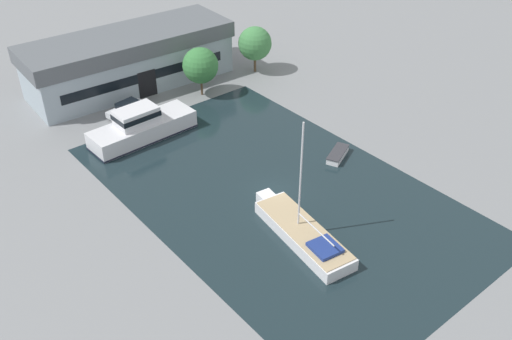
{
  "coord_description": "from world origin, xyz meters",
  "views": [
    {
      "loc": [
        -29.16,
        -32.32,
        32.13
      ],
      "look_at": [
        0.0,
        2.95,
        1.0
      ],
      "focal_mm": 40.0,
      "sensor_mm": 36.0,
      "label": 1
    }
  ],
  "objects_px": {
    "sailboat_moored": "(302,233)",
    "motor_cruiser": "(141,127)",
    "quay_tree_near_building": "(200,65)",
    "quay_tree_by_water": "(255,43)",
    "warehouse_building": "(130,59)",
    "small_dinghy": "(338,154)",
    "parked_car": "(127,109)"
  },
  "relations": [
    {
      "from": "warehouse_building",
      "to": "quay_tree_by_water",
      "type": "relative_size",
      "value": 4.31
    },
    {
      "from": "warehouse_building",
      "to": "sailboat_moored",
      "type": "relative_size",
      "value": 2.19
    },
    {
      "from": "warehouse_building",
      "to": "small_dinghy",
      "type": "height_order",
      "value": "warehouse_building"
    },
    {
      "from": "motor_cruiser",
      "to": "sailboat_moored",
      "type": "bearing_deg",
      "value": -176.88
    },
    {
      "from": "warehouse_building",
      "to": "motor_cruiser",
      "type": "height_order",
      "value": "warehouse_building"
    },
    {
      "from": "warehouse_building",
      "to": "parked_car",
      "type": "distance_m",
      "value": 8.66
    },
    {
      "from": "parked_car",
      "to": "motor_cruiser",
      "type": "relative_size",
      "value": 0.42
    },
    {
      "from": "quay_tree_by_water",
      "to": "sailboat_moored",
      "type": "distance_m",
      "value": 34.45
    },
    {
      "from": "motor_cruiser",
      "to": "small_dinghy",
      "type": "height_order",
      "value": "motor_cruiser"
    },
    {
      "from": "small_dinghy",
      "to": "sailboat_moored",
      "type": "bearing_deg",
      "value": 95.94
    },
    {
      "from": "parked_car",
      "to": "warehouse_building",
      "type": "bearing_deg",
      "value": -42.92
    },
    {
      "from": "quay_tree_by_water",
      "to": "parked_car",
      "type": "distance_m",
      "value": 19.43
    },
    {
      "from": "quay_tree_near_building",
      "to": "small_dinghy",
      "type": "bearing_deg",
      "value": -83.17
    },
    {
      "from": "motor_cruiser",
      "to": "small_dinghy",
      "type": "relative_size",
      "value": 3.06
    },
    {
      "from": "warehouse_building",
      "to": "quay_tree_by_water",
      "type": "distance_m",
      "value": 16.22
    },
    {
      "from": "quay_tree_by_water",
      "to": "small_dinghy",
      "type": "relative_size",
      "value": 1.57
    },
    {
      "from": "small_dinghy",
      "to": "quay_tree_near_building",
      "type": "bearing_deg",
      "value": -18.03
    },
    {
      "from": "quay_tree_near_building",
      "to": "sailboat_moored",
      "type": "relative_size",
      "value": 0.5
    },
    {
      "from": "quay_tree_near_building",
      "to": "sailboat_moored",
      "type": "distance_m",
      "value": 29.33
    },
    {
      "from": "quay_tree_by_water",
      "to": "small_dinghy",
      "type": "height_order",
      "value": "quay_tree_by_water"
    },
    {
      "from": "quay_tree_by_water",
      "to": "sailboat_moored",
      "type": "height_order",
      "value": "sailboat_moored"
    },
    {
      "from": "small_dinghy",
      "to": "parked_car",
      "type": "bearing_deg",
      "value": 4.15
    },
    {
      "from": "quay_tree_by_water",
      "to": "motor_cruiser",
      "type": "height_order",
      "value": "quay_tree_by_water"
    },
    {
      "from": "warehouse_building",
      "to": "parked_car",
      "type": "height_order",
      "value": "warehouse_building"
    },
    {
      "from": "parked_car",
      "to": "motor_cruiser",
      "type": "height_order",
      "value": "motor_cruiser"
    },
    {
      "from": "quay_tree_by_water",
      "to": "sailboat_moored",
      "type": "relative_size",
      "value": 0.51
    },
    {
      "from": "motor_cruiser",
      "to": "quay_tree_by_water",
      "type": "bearing_deg",
      "value": -76.42
    },
    {
      "from": "parked_car",
      "to": "small_dinghy",
      "type": "bearing_deg",
      "value": -160.55
    },
    {
      "from": "parked_car",
      "to": "sailboat_moored",
      "type": "relative_size",
      "value": 0.42
    },
    {
      "from": "motor_cruiser",
      "to": "small_dinghy",
      "type": "bearing_deg",
      "value": -142.06
    },
    {
      "from": "sailboat_moored",
      "to": "motor_cruiser",
      "type": "distance_m",
      "value": 23.35
    },
    {
      "from": "warehouse_building",
      "to": "quay_tree_by_water",
      "type": "height_order",
      "value": "warehouse_building"
    }
  ]
}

